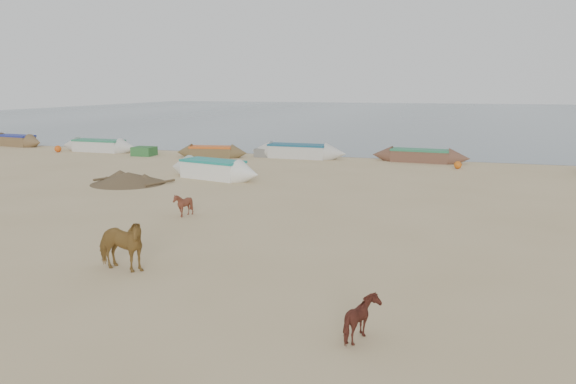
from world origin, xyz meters
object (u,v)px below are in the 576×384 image
object	(u,v)px
cow_adult	(120,245)
calf_front	(183,205)
calf_right	(363,320)
near_canoe	(213,169)

from	to	relation	value
cow_adult	calf_front	size ratio (longest dim) A/B	1.85
calf_front	calf_right	world-z (taller)	calf_front
calf_front	near_canoe	distance (m)	8.53
near_canoe	cow_adult	bearing A→B (deg)	-59.37
cow_adult	calf_right	distance (m)	7.00
cow_adult	near_canoe	xyz separation A→B (m)	(-3.90, 14.08, -0.21)
cow_adult	calf_front	distance (m)	6.10
calf_right	near_canoe	distance (m)	19.38
cow_adult	calf_right	size ratio (longest dim) A/B	1.95
calf_front	calf_right	size ratio (longest dim) A/B	1.05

